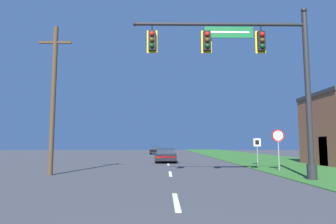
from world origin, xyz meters
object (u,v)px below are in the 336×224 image
at_px(utility_pole_near, 53,96).
at_px(stop_sign, 278,140).
at_px(far_car, 156,150).
at_px(car_ahead, 166,156).
at_px(route_sign_post, 257,146).
at_px(signal_mast, 261,70).

bearing_deg(utility_pole_near, stop_sign, 9.62).
relative_size(stop_sign, utility_pole_near, 0.31).
distance_m(far_car, stop_sign, 31.95).
height_order(car_ahead, stop_sign, stop_sign).
bearing_deg(route_sign_post, signal_mast, -105.74).
height_order(car_ahead, far_car, same).
bearing_deg(utility_pole_near, signal_mast, -13.21).
bearing_deg(route_sign_post, car_ahead, 148.60).
bearing_deg(utility_pole_near, far_car, 81.90).
relative_size(car_ahead, stop_sign, 1.77).
bearing_deg(stop_sign, route_sign_post, 88.32).
bearing_deg(far_car, car_ahead, -85.99).
height_order(far_car, route_sign_post, route_sign_post).
distance_m(stop_sign, route_sign_post, 4.67).
bearing_deg(route_sign_post, utility_pole_near, -152.57).
bearing_deg(stop_sign, signal_mast, -117.97).
xyz_separation_m(route_sign_post, utility_pole_near, (-13.25, -6.88, 2.71)).
relative_size(far_car, stop_sign, 1.73).
height_order(far_car, utility_pole_near, utility_pole_near).
relative_size(signal_mast, stop_sign, 3.38).
xyz_separation_m(car_ahead, far_car, (-1.53, 21.85, -0.00)).
relative_size(signal_mast, utility_pole_near, 1.04).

